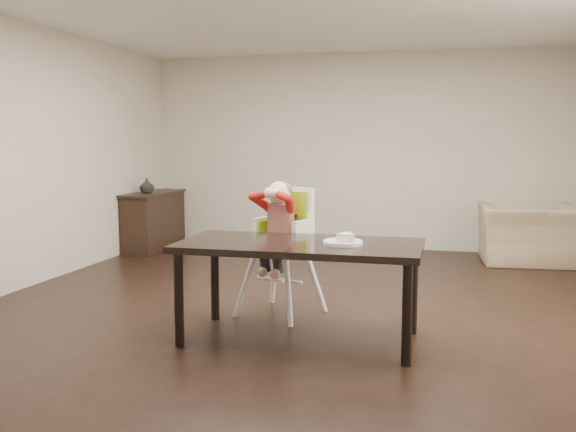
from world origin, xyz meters
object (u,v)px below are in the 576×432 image
object	(u,v)px
dining_table	(300,253)
sideboard	(154,220)
armchair	(528,225)
high_chair	(282,221)

from	to	relation	value
dining_table	sideboard	world-z (taller)	sideboard
dining_table	armchair	xyz separation A→B (m)	(2.02, 3.62, -0.19)
dining_table	sideboard	size ratio (longest dim) A/B	1.43
dining_table	armchair	bearing A→B (deg)	60.86
dining_table	armchair	world-z (taller)	armchair
high_chair	dining_table	bearing A→B (deg)	-46.81
high_chair	armchair	distance (m)	3.75
high_chair	sideboard	size ratio (longest dim) A/B	0.92
sideboard	dining_table	bearing A→B (deg)	-50.46
high_chair	sideboard	world-z (taller)	high_chair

